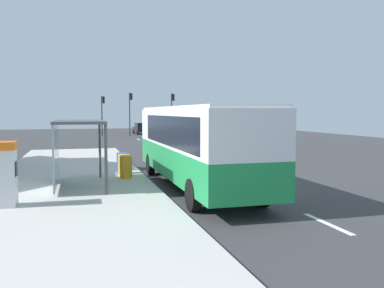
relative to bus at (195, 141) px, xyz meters
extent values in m
cube|color=#38383A|center=(1.71, 13.97, -1.86)|extent=(56.00, 92.00, 0.04)
cube|color=beige|center=(-4.69, 1.97, -1.75)|extent=(6.20, 30.00, 0.18)
cube|color=silver|center=(1.96, -6.03, -1.84)|extent=(0.16, 2.20, 0.01)
cube|color=silver|center=(1.96, -1.03, -1.84)|extent=(0.16, 2.20, 0.01)
cube|color=silver|center=(1.96, 3.97, -1.84)|extent=(0.16, 2.20, 0.01)
cube|color=silver|center=(1.96, 8.97, -1.84)|extent=(0.16, 2.20, 0.01)
cube|color=silver|center=(1.96, 13.97, -1.84)|extent=(0.16, 2.20, 0.01)
cube|color=silver|center=(1.96, 18.97, -1.84)|extent=(0.16, 2.20, 0.01)
cube|color=silver|center=(1.96, 23.97, -1.84)|extent=(0.16, 2.20, 0.01)
cube|color=silver|center=(1.96, 28.97, -1.84)|extent=(0.16, 2.20, 0.01)
cube|color=#1E8C47|center=(0.01, -0.02, -0.77)|extent=(2.53, 11.01, 1.15)
cube|color=silver|center=(0.01, -0.02, 0.53)|extent=(2.53, 11.01, 1.45)
cube|color=silver|center=(0.01, -0.02, 1.31)|extent=(2.41, 10.79, 0.12)
cube|color=black|center=(0.03, 5.43, 0.46)|extent=(2.30, 0.13, 1.22)
cube|color=black|center=(-1.20, -0.52, 0.46)|extent=(0.10, 8.58, 1.10)
cylinder|color=black|center=(-1.11, 3.88, -1.34)|extent=(0.28, 1.00, 1.00)
cylinder|color=black|center=(1.15, 3.88, -1.34)|extent=(0.28, 1.00, 1.00)
cylinder|color=black|center=(-1.13, -3.72, -1.34)|extent=(0.28, 1.00, 1.00)
cylinder|color=black|center=(1.13, -3.72, -1.34)|extent=(0.28, 1.00, 1.00)
cube|color=silver|center=(3.91, 24.47, -0.52)|extent=(2.24, 5.29, 1.96)
cube|color=black|center=(3.91, 24.47, -0.19)|extent=(2.18, 3.21, 0.44)
cylinder|color=black|center=(4.72, 22.43, -1.50)|extent=(0.25, 0.69, 0.68)
cylinder|color=black|center=(2.92, 22.51, -1.50)|extent=(0.25, 0.69, 0.68)
cylinder|color=black|center=(4.90, 26.42, -1.50)|extent=(0.25, 0.69, 0.68)
cylinder|color=black|center=(3.10, 26.50, -1.50)|extent=(0.25, 0.69, 0.68)
cube|color=black|center=(4.01, 40.25, -1.22)|extent=(1.95, 4.46, 0.60)
cube|color=black|center=(4.02, 40.05, -0.62)|extent=(1.66, 2.43, 0.60)
cylinder|color=black|center=(3.14, 41.72, -1.52)|extent=(0.22, 0.65, 0.64)
cylinder|color=black|center=(4.78, 41.77, -1.52)|extent=(0.22, 0.65, 0.64)
cylinder|color=black|center=(3.24, 38.72, -1.52)|extent=(0.22, 0.65, 0.64)
cylinder|color=black|center=(4.88, 38.78, -1.52)|extent=(0.22, 0.65, 0.64)
cube|color=black|center=(4.01, 28.08, -1.22)|extent=(1.91, 4.44, 0.60)
cube|color=black|center=(4.01, 28.28, -0.62)|extent=(1.64, 2.41, 0.60)
cylinder|color=black|center=(4.87, 26.60, -1.52)|extent=(0.22, 0.64, 0.64)
cylinder|color=black|center=(3.23, 26.56, -1.52)|extent=(0.22, 0.64, 0.64)
cylinder|color=black|center=(4.79, 29.60, -1.52)|extent=(0.22, 0.64, 0.64)
cylinder|color=black|center=(3.15, 29.56, -1.52)|extent=(0.22, 0.64, 0.64)
cube|color=silver|center=(-6.56, -2.28, -0.81)|extent=(0.60, 0.70, 1.70)
cube|color=orange|center=(-6.56, -2.28, 0.16)|extent=(0.66, 0.76, 0.24)
cube|color=black|center=(-6.25, -2.28, -0.54)|extent=(0.03, 0.36, 0.44)
cylinder|color=orange|center=(-2.49, 2.02, -1.19)|extent=(0.52, 0.52, 0.95)
cylinder|color=yellow|center=(-2.49, 2.72, -1.19)|extent=(0.52, 0.52, 0.95)
cylinder|color=blue|center=(-2.49, 3.42, -1.19)|extent=(0.52, 0.52, 0.95)
cylinder|color=#2D2D2D|center=(7.11, 35.33, 0.82)|extent=(0.14, 0.14, 5.33)
cube|color=black|center=(7.33, 35.33, 2.99)|extent=(0.24, 0.28, 0.84)
sphere|color=red|center=(7.45, 35.33, 3.27)|extent=(0.16, 0.16, 0.16)
sphere|color=#3C2C03|center=(7.45, 35.33, 2.99)|extent=(0.16, 0.16, 0.16)
sphere|color=black|center=(7.45, 35.33, 2.71)|extent=(0.16, 0.16, 0.16)
cylinder|color=#2D2D2D|center=(-1.49, 36.13, 0.64)|extent=(0.14, 0.14, 4.97)
cube|color=black|center=(-1.27, 36.13, 2.63)|extent=(0.24, 0.28, 0.84)
sphere|color=red|center=(-1.15, 36.13, 2.91)|extent=(0.16, 0.16, 0.16)
sphere|color=#3C2C03|center=(-1.15, 36.13, 2.63)|extent=(0.16, 0.16, 0.16)
sphere|color=black|center=(-1.15, 36.13, 2.35)|extent=(0.16, 0.16, 0.16)
cylinder|color=#2D2D2D|center=(2.01, 36.93, 0.88)|extent=(0.14, 0.14, 5.45)
cube|color=black|center=(2.23, 36.93, 3.10)|extent=(0.24, 0.28, 0.84)
sphere|color=red|center=(2.35, 36.93, 3.38)|extent=(0.16, 0.16, 0.16)
sphere|color=#3C2C03|center=(2.35, 36.93, 3.10)|extent=(0.16, 0.16, 0.16)
sphere|color=black|center=(2.35, 36.93, 2.82)|extent=(0.16, 0.16, 0.16)
cube|color=#4C4C51|center=(-4.39, 0.56, 0.79)|extent=(1.80, 4.00, 0.10)
cube|color=#8CA5B2|center=(-5.24, 0.56, -0.41)|extent=(0.06, 3.80, 2.30)
cylinder|color=#4C4C51|center=(-3.54, -1.34, -0.44)|extent=(0.10, 0.10, 2.44)
cylinder|color=#4C4C51|center=(-3.54, 2.46, -0.44)|extent=(0.10, 0.10, 2.44)
camera|label=1|loc=(-4.46, -15.45, 1.16)|focal=38.38mm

